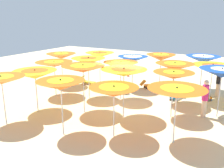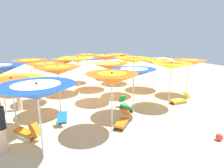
% 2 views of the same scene
% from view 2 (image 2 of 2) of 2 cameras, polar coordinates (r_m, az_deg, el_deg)
% --- Properties ---
extents(ground, '(40.50, 40.50, 0.04)m').
position_cam_2_polar(ground, '(11.29, -5.57, -4.62)').
color(ground, beige).
extents(beach_umbrella_0, '(2.04, 2.04, 2.30)m').
position_cam_2_polar(beach_umbrella_0, '(16.51, 1.85, 8.66)').
color(beach_umbrella_0, silver).
rests_on(beach_umbrella_0, ground).
extents(beach_umbrella_1, '(1.92, 1.92, 2.39)m').
position_cam_2_polar(beach_umbrella_1, '(15.10, -7.65, 8.36)').
color(beach_umbrella_1, silver).
rests_on(beach_umbrella_1, ground).
extents(beach_umbrella_2, '(1.95, 1.95, 2.19)m').
position_cam_2_polar(beach_umbrella_2, '(13.93, -14.46, 6.73)').
color(beach_umbrella_2, silver).
rests_on(beach_umbrella_2, ground).
extents(beach_umbrella_3, '(2.17, 2.17, 2.28)m').
position_cam_2_polar(beach_umbrella_3, '(13.14, -23.93, 6.07)').
color(beach_umbrella_3, silver).
rests_on(beach_umbrella_3, ground).
extents(beach_umbrella_5, '(2.17, 2.17, 2.22)m').
position_cam_2_polar(beach_umbrella_5, '(14.81, 4.54, 7.60)').
color(beach_umbrella_5, silver).
rests_on(beach_umbrella_5, ground).
extents(beach_umbrella_6, '(2.12, 2.12, 2.50)m').
position_cam_2_polar(beach_umbrella_6, '(12.96, -2.08, 8.17)').
color(beach_umbrella_6, silver).
rests_on(beach_umbrella_6, ground).
extents(beach_umbrella_7, '(2.15, 2.15, 2.46)m').
position_cam_2_polar(beach_umbrella_7, '(12.05, -10.64, 7.36)').
color(beach_umbrella_7, silver).
rests_on(beach_umbrella_7, ground).
extents(beach_umbrella_8, '(1.91, 1.91, 2.31)m').
position_cam_2_polar(beach_umbrella_8, '(10.67, -19.94, 5.15)').
color(beach_umbrella_8, silver).
rests_on(beach_umbrella_8, ground).
extents(beach_umbrella_9, '(2.07, 2.07, 2.46)m').
position_cam_2_polar(beach_umbrella_9, '(9.70, -31.38, 3.87)').
color(beach_umbrella_9, silver).
rests_on(beach_umbrella_9, ground).
extents(beach_umbrella_10, '(2.22, 2.22, 2.19)m').
position_cam_2_polar(beach_umbrella_10, '(13.19, 13.01, 6.63)').
color(beach_umbrella_10, silver).
rests_on(beach_umbrella_10, ground).
extents(beach_umbrella_11, '(1.98, 1.98, 2.47)m').
position_cam_2_polar(beach_umbrella_11, '(11.52, 6.74, 7.27)').
color(beach_umbrella_11, silver).
rests_on(beach_umbrella_11, ground).
extents(beach_umbrella_12, '(1.98, 1.98, 2.30)m').
position_cam_2_polar(beach_umbrella_12, '(10.25, -0.62, 5.51)').
color(beach_umbrella_12, silver).
rests_on(beach_umbrella_12, ground).
extents(beach_umbrella_13, '(2.09, 2.09, 2.36)m').
position_cam_2_polar(beach_umbrella_13, '(8.81, -16.43, 4.05)').
color(beach_umbrella_13, silver).
rests_on(beach_umbrella_13, ground).
extents(beach_umbrella_14, '(2.30, 2.30, 2.21)m').
position_cam_2_polar(beach_umbrella_14, '(7.53, -28.70, 0.08)').
color(beach_umbrella_14, silver).
rests_on(beach_umbrella_14, ground).
extents(beach_umbrella_15, '(2.04, 2.04, 2.34)m').
position_cam_2_polar(beach_umbrella_15, '(12.37, 22.71, 6.06)').
color(beach_umbrella_15, silver).
rests_on(beach_umbrella_15, ground).
extents(beach_umbrella_16, '(1.97, 1.97, 2.42)m').
position_cam_2_polar(beach_umbrella_16, '(9.88, 17.90, 5.37)').
color(beach_umbrella_16, silver).
rests_on(beach_umbrella_16, ground).
extents(beach_umbrella_17, '(1.98, 1.98, 2.29)m').
position_cam_2_polar(beach_umbrella_17, '(8.34, 6.82, 3.51)').
color(beach_umbrella_17, silver).
rests_on(beach_umbrella_17, ground).
extents(beach_umbrella_18, '(1.93, 1.93, 2.38)m').
position_cam_2_polar(beach_umbrella_18, '(6.68, -0.02, 1.60)').
color(beach_umbrella_18, silver).
rests_on(beach_umbrella_18, ground).
extents(beach_umbrella_19, '(2.14, 2.14, 2.37)m').
position_cam_2_polar(beach_umbrella_19, '(5.52, -22.17, -2.16)').
color(beach_umbrella_19, silver).
rests_on(beach_umbrella_19, ground).
extents(lounger_0, '(0.42, 1.23, 0.62)m').
position_cam_2_polar(lounger_0, '(11.05, 20.23, -4.58)').
color(lounger_0, olive).
rests_on(lounger_0, ground).
extents(lounger_1, '(1.15, 1.10, 0.59)m').
position_cam_2_polar(lounger_1, '(7.80, 3.31, -11.43)').
color(lounger_1, '#333338').
rests_on(lounger_1, ground).
extents(lounger_2, '(1.21, 1.05, 0.67)m').
position_cam_2_polar(lounger_2, '(7.58, -24.86, -13.48)').
color(lounger_2, silver).
rests_on(lounger_2, ground).
extents(lounger_3, '(1.15, 0.43, 0.66)m').
position_cam_2_polar(lounger_3, '(9.48, 4.20, -6.72)').
color(lounger_3, '#333338').
rests_on(lounger_3, ground).
extents(lounger_4, '(1.33, 0.61, 0.54)m').
position_cam_2_polar(lounger_4, '(8.50, -14.98, -9.72)').
color(lounger_4, silver).
rests_on(lounger_4, ground).
extents(beachgoer_0, '(0.30, 0.30, 1.75)m').
position_cam_2_polar(beachgoer_0, '(6.75, -31.20, -10.99)').
color(beachgoer_0, beige).
rests_on(beachgoer_0, ground).
extents(beachgoer_1, '(0.30, 0.30, 1.86)m').
position_cam_2_polar(beachgoer_1, '(10.22, -27.05, -2.14)').
color(beachgoer_1, beige).
rests_on(beachgoer_1, ground).
extents(beach_ball, '(0.25, 0.25, 0.25)m').
position_cam_2_polar(beach_ball, '(7.81, 30.32, -14.00)').
color(beach_ball, red).
rests_on(beach_ball, ground).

